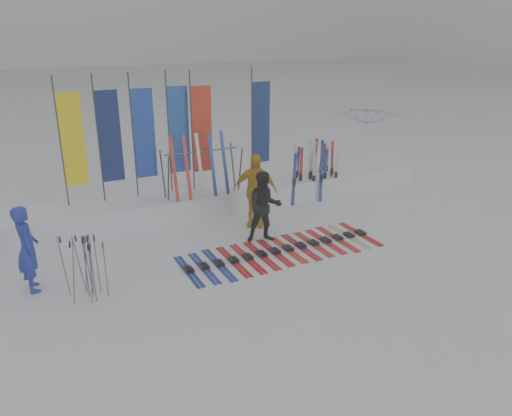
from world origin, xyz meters
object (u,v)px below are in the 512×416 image
person_black (264,207)px  person_yellow (255,190)px  ski_rack (202,166)px  ski_row (281,250)px  person_blue (27,249)px  tent_canopy (367,144)px

person_black → person_yellow: (0.24, 0.98, 0.09)m
person_yellow → ski_rack: bearing=157.3°
ski_row → ski_rack: bearing=103.9°
ski_row → ski_rack: 3.38m
person_yellow → ski_row: person_yellow is taller
person_blue → ski_row: (5.20, -0.66, -0.83)m
person_black → tent_canopy: 6.09m
person_blue → tent_canopy: 10.88m
person_black → tent_canopy: size_ratio=0.63×
tent_canopy → ski_rack: tent_canopy is taller
tent_canopy → ski_rack: 6.03m
tent_canopy → person_blue: bearing=-163.9°
ski_row → ski_rack: (-0.75, 3.01, 1.35)m
person_black → ski_rack: bearing=122.4°
person_yellow → ski_row: 1.94m
person_yellow → person_blue: bearing=-136.6°
person_blue → ski_rack: 5.06m
person_blue → person_yellow: size_ratio=0.91×
person_black → ski_rack: 2.44m
ski_rack → tent_canopy: bearing=6.4°
person_blue → ski_row: size_ratio=0.37×
person_blue → ski_row: person_blue is taller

